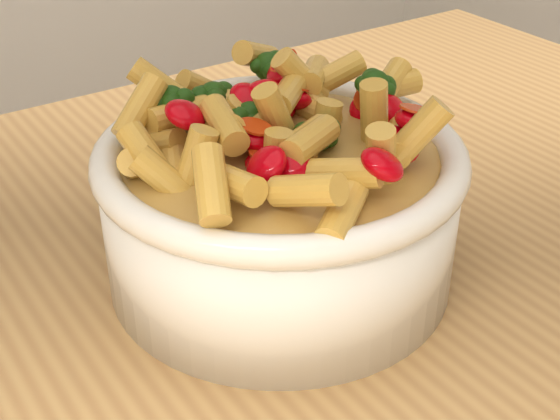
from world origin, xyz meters
TOP-DOWN VIEW (x-y plane):
  - serving_bowl at (0.11, 0.06)m, footprint 0.22×0.22m
  - pasta_salad at (0.11, 0.06)m, footprint 0.17×0.17m

SIDE VIEW (x-z plane):
  - serving_bowl at x=0.11m, z-range 0.90..0.99m
  - pasta_salad at x=0.11m, z-range 0.99..1.02m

